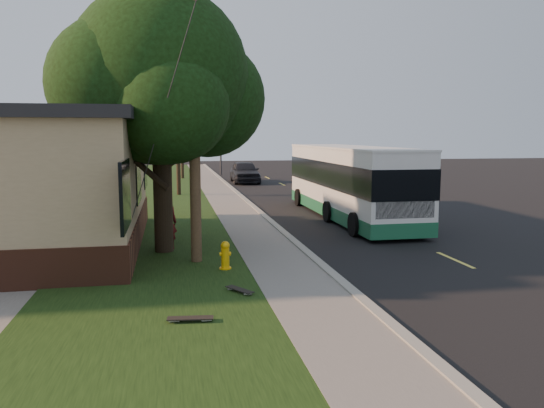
{
  "coord_description": "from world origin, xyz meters",
  "views": [
    {
      "loc": [
        -3.96,
        -13.59,
        3.57
      ],
      "look_at": [
        -0.97,
        1.96,
        1.5
      ],
      "focal_mm": 35.0,
      "sensor_mm": 36.0,
      "label": 1
    }
  ],
  "objects_px": {
    "leafy_tree": "(161,80)",
    "skateboarder": "(167,222)",
    "bare_tree_far": "(182,154)",
    "transit_bus": "(349,180)",
    "bare_tree_near": "(178,159)",
    "dumpster": "(13,217)",
    "distant_car": "(245,172)",
    "utility_pole": "(193,95)",
    "skateboard_spare": "(190,318)",
    "traffic_signal": "(221,139)",
    "skateboard_main": "(240,290)",
    "fire_hydrant": "(225,255)"
  },
  "relations": [
    {
      "from": "leafy_tree",
      "to": "skateboarder",
      "type": "height_order",
      "value": "leafy_tree"
    },
    {
      "from": "bare_tree_far",
      "to": "transit_bus",
      "type": "xyz_separation_m",
      "value": [
        6.56,
        -21.94,
        -0.36
      ]
    },
    {
      "from": "bare_tree_near",
      "to": "dumpster",
      "type": "relative_size",
      "value": 2.82
    },
    {
      "from": "dumpster",
      "to": "distant_car",
      "type": "height_order",
      "value": "distant_car"
    },
    {
      "from": "utility_pole",
      "to": "skateboarder",
      "type": "bearing_deg",
      "value": 114.12
    },
    {
      "from": "dumpster",
      "to": "distant_car",
      "type": "relative_size",
      "value": 0.31
    },
    {
      "from": "bare_tree_near",
      "to": "skateboard_spare",
      "type": "distance_m",
      "value": 21.94
    },
    {
      "from": "skateboard_spare",
      "to": "traffic_signal",
      "type": "bearing_deg",
      "value": 83.73
    },
    {
      "from": "bare_tree_far",
      "to": "skateboard_spare",
      "type": "distance_m",
      "value": 33.91
    },
    {
      "from": "leafy_tree",
      "to": "transit_bus",
      "type": "relative_size",
      "value": 0.69
    },
    {
      "from": "utility_pole",
      "to": "skateboard_main",
      "type": "xyz_separation_m",
      "value": [
        0.81,
        -3.14,
        -4.51
      ]
    },
    {
      "from": "utility_pole",
      "to": "leafy_tree",
      "type": "distance_m",
      "value": 1.94
    },
    {
      "from": "bare_tree_near",
      "to": "traffic_signal",
      "type": "relative_size",
      "value": 0.78
    },
    {
      "from": "dumpster",
      "to": "distant_car",
      "type": "xyz_separation_m",
      "value": [
        10.99,
        19.51,
        0.13
      ]
    },
    {
      "from": "skateboard_main",
      "to": "bare_tree_far",
      "type": "bearing_deg",
      "value": 90.89
    },
    {
      "from": "utility_pole",
      "to": "skateboard_main",
      "type": "distance_m",
      "value": 5.55
    },
    {
      "from": "bare_tree_near",
      "to": "distant_car",
      "type": "bearing_deg",
      "value": 57.28
    },
    {
      "from": "bare_tree_far",
      "to": "distant_car",
      "type": "distance_m",
      "value": 6.27
    },
    {
      "from": "transit_bus",
      "to": "dumpster",
      "type": "distance_m",
      "value": 13.19
    },
    {
      "from": "traffic_signal",
      "to": "transit_bus",
      "type": "bearing_deg",
      "value": -83.27
    },
    {
      "from": "skateboard_spare",
      "to": "dumpster",
      "type": "height_order",
      "value": "dumpster"
    },
    {
      "from": "fire_hydrant",
      "to": "utility_pole",
      "type": "distance_m",
      "value": 4.37
    },
    {
      "from": "leafy_tree",
      "to": "skateboard_main",
      "type": "height_order",
      "value": "leafy_tree"
    },
    {
      "from": "skateboard_spare",
      "to": "dumpster",
      "type": "bearing_deg",
      "value": 119.83
    },
    {
      "from": "bare_tree_far",
      "to": "dumpster",
      "type": "bearing_deg",
      "value": -105.28
    },
    {
      "from": "bare_tree_near",
      "to": "skateboard_main",
      "type": "xyz_separation_m",
      "value": [
        1.0,
        -20.15,
        -2.03
      ]
    },
    {
      "from": "fire_hydrant",
      "to": "bare_tree_far",
      "type": "xyz_separation_m",
      "value": [
        -0.4,
        30.0,
        1.57
      ]
    },
    {
      "from": "bare_tree_far",
      "to": "utility_pole",
      "type": "bearing_deg",
      "value": -90.6
    },
    {
      "from": "leafy_tree",
      "to": "skateboard_main",
      "type": "relative_size",
      "value": 10.12
    },
    {
      "from": "fire_hydrant",
      "to": "bare_tree_near",
      "type": "height_order",
      "value": "bare_tree_near"
    },
    {
      "from": "traffic_signal",
      "to": "dumpster",
      "type": "xyz_separation_m",
      "value": [
        -9.98,
        -27.7,
        -2.47
      ]
    },
    {
      "from": "skateboard_main",
      "to": "skateboarder",
      "type": "bearing_deg",
      "value": 108.03
    },
    {
      "from": "skateboard_spare",
      "to": "dumpster",
      "type": "xyz_separation_m",
      "value": [
        -5.82,
        10.15,
        0.57
      ]
    },
    {
      "from": "fire_hydrant",
      "to": "skateboard_main",
      "type": "relative_size",
      "value": 0.96
    },
    {
      "from": "skateboarder",
      "to": "skateboard_main",
      "type": "bearing_deg",
      "value": 104.79
    },
    {
      "from": "bare_tree_near",
      "to": "dumpster",
      "type": "distance_m",
      "value": 13.22
    },
    {
      "from": "skateboarder",
      "to": "distant_car",
      "type": "xyz_separation_m",
      "value": [
        5.62,
        23.02,
        -0.08
      ]
    },
    {
      "from": "bare_tree_far",
      "to": "skateboard_spare",
      "type": "height_order",
      "value": "bare_tree_far"
    },
    {
      "from": "leafy_tree",
      "to": "skateboarder",
      "type": "distance_m",
      "value": 4.27
    },
    {
      "from": "traffic_signal",
      "to": "distant_car",
      "type": "xyz_separation_m",
      "value": [
        1.01,
        -8.2,
        -2.34
      ]
    },
    {
      "from": "bare_tree_far",
      "to": "skateboarder",
      "type": "xyz_separation_m",
      "value": [
        -1.1,
        -27.22,
        -1.1
      ]
    },
    {
      "from": "traffic_signal",
      "to": "dumpster",
      "type": "height_order",
      "value": "traffic_signal"
    },
    {
      "from": "transit_bus",
      "to": "skateboard_spare",
      "type": "distance_m",
      "value": 14.01
    },
    {
      "from": "leafy_tree",
      "to": "bare_tree_near",
      "type": "relative_size",
      "value": 1.81
    },
    {
      "from": "traffic_signal",
      "to": "fire_hydrant",
      "type": "bearing_deg",
      "value": -95.21
    },
    {
      "from": "utility_pole",
      "to": "skateboard_spare",
      "type": "bearing_deg",
      "value": -94.16
    },
    {
      "from": "fire_hydrant",
      "to": "distant_car",
      "type": "bearing_deg",
      "value": 80.94
    },
    {
      "from": "skateboarder",
      "to": "dumpster",
      "type": "distance_m",
      "value": 6.42
    },
    {
      "from": "bare_tree_near",
      "to": "fire_hydrant",
      "type": "bearing_deg",
      "value": -87.14
    },
    {
      "from": "skateboarder",
      "to": "utility_pole",
      "type": "bearing_deg",
      "value": 110.89
    }
  ]
}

